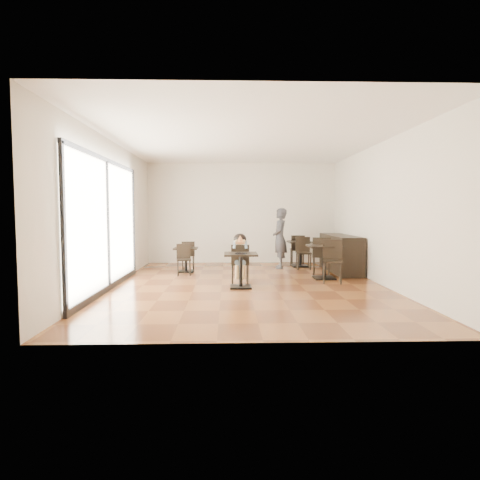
{
  "coord_description": "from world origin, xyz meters",
  "views": [
    {
      "loc": [
        -0.44,
        -8.9,
        1.63
      ],
      "look_at": [
        -0.17,
        0.17,
        1.0
      ],
      "focal_mm": 30.0,
      "sensor_mm": 36.0,
      "label": 1
    }
  ],
  "objects_px": {
    "chair_mid_b": "(333,261)",
    "chair_left_a": "(188,255)",
    "cafe_table_left": "(186,260)",
    "cafe_table_back": "(300,254)",
    "chair_back_a": "(297,250)",
    "child": "(240,259)",
    "child_table": "(241,270)",
    "chair_mid_a": "(321,256)",
    "chair_left_b": "(184,260)",
    "chair_back_b": "(304,253)",
    "child_chair": "(240,264)",
    "adult_patron": "(280,238)",
    "cafe_table_mid": "(324,262)"
  },
  "relations": [
    {
      "from": "chair_mid_a",
      "to": "chair_back_a",
      "type": "relative_size",
      "value": 1.08
    },
    {
      "from": "child",
      "to": "chair_left_b",
      "type": "bearing_deg",
      "value": 139.25
    },
    {
      "from": "chair_back_a",
      "to": "chair_left_b",
      "type": "bearing_deg",
      "value": 34.81
    },
    {
      "from": "child",
      "to": "chair_left_a",
      "type": "bearing_deg",
      "value": 121.42
    },
    {
      "from": "child_chair",
      "to": "chair_left_a",
      "type": "distance_m",
      "value": 2.72
    },
    {
      "from": "chair_mid_a",
      "to": "chair_left_b",
      "type": "relative_size",
      "value": 1.23
    },
    {
      "from": "cafe_table_mid",
      "to": "chair_back_b",
      "type": "xyz_separation_m",
      "value": [
        -0.19,
        1.67,
        0.05
      ]
    },
    {
      "from": "cafe_table_mid",
      "to": "chair_left_a",
      "type": "distance_m",
      "value": 3.92
    },
    {
      "from": "child_chair",
      "to": "chair_left_b",
      "type": "bearing_deg",
      "value": -40.75
    },
    {
      "from": "chair_left_b",
      "to": "chair_back_a",
      "type": "bearing_deg",
      "value": 23.88
    },
    {
      "from": "chair_back_a",
      "to": "chair_left_a",
      "type": "bearing_deg",
      "value": 19.06
    },
    {
      "from": "child_chair",
      "to": "chair_mid_b",
      "type": "xyz_separation_m",
      "value": [
        2.14,
        0.0,
        0.04
      ]
    },
    {
      "from": "adult_patron",
      "to": "chair_back_b",
      "type": "relative_size",
      "value": 1.9
    },
    {
      "from": "child_table",
      "to": "chair_back_b",
      "type": "bearing_deg",
      "value": 55.7
    },
    {
      "from": "cafe_table_back",
      "to": "chair_mid_a",
      "type": "relative_size",
      "value": 0.77
    },
    {
      "from": "chair_mid_b",
      "to": "chair_back_b",
      "type": "height_order",
      "value": "chair_mid_b"
    },
    {
      "from": "child",
      "to": "child_table",
      "type": "bearing_deg",
      "value": -90.0
    },
    {
      "from": "chair_mid_a",
      "to": "chair_left_b",
      "type": "distance_m",
      "value": 3.56
    },
    {
      "from": "chair_mid_a",
      "to": "chair_left_b",
      "type": "xyz_separation_m",
      "value": [
        -3.56,
        0.12,
        -0.09
      ]
    },
    {
      "from": "cafe_table_back",
      "to": "chair_mid_a",
      "type": "xyz_separation_m",
      "value": [
        0.25,
        -1.67,
        0.11
      ]
    },
    {
      "from": "child_table",
      "to": "chair_back_b",
      "type": "height_order",
      "value": "chair_back_b"
    },
    {
      "from": "adult_patron",
      "to": "cafe_table_left",
      "type": "height_order",
      "value": "adult_patron"
    },
    {
      "from": "child_chair",
      "to": "chair_back_a",
      "type": "height_order",
      "value": "chair_back_a"
    },
    {
      "from": "chair_left_b",
      "to": "cafe_table_mid",
      "type": "bearing_deg",
      "value": -18.87
    },
    {
      "from": "chair_left_b",
      "to": "chair_back_b",
      "type": "height_order",
      "value": "chair_back_b"
    },
    {
      "from": "cafe_table_left",
      "to": "cafe_table_back",
      "type": "height_order",
      "value": "cafe_table_back"
    },
    {
      "from": "child_table",
      "to": "chair_mid_b",
      "type": "distance_m",
      "value": 2.21
    },
    {
      "from": "cafe_table_back",
      "to": "chair_mid_b",
      "type": "xyz_separation_m",
      "value": [
        0.25,
        -2.77,
        0.11
      ]
    },
    {
      "from": "chair_back_a",
      "to": "chair_mid_b",
      "type": "bearing_deg",
      "value": 97.36
    },
    {
      "from": "chair_left_a",
      "to": "chair_back_b",
      "type": "xyz_separation_m",
      "value": [
        3.31,
        -0.11,
        0.06
      ]
    },
    {
      "from": "child_chair",
      "to": "child",
      "type": "bearing_deg",
      "value": -0.0
    },
    {
      "from": "chair_left_b",
      "to": "chair_left_a",
      "type": "bearing_deg",
      "value": 82.01
    },
    {
      "from": "cafe_table_left",
      "to": "cafe_table_back",
      "type": "bearing_deg",
      "value": 16.72
    },
    {
      "from": "cafe_table_back",
      "to": "chair_back_a",
      "type": "bearing_deg",
      "value": 90.0
    },
    {
      "from": "child_table",
      "to": "child_chair",
      "type": "distance_m",
      "value": 0.56
    },
    {
      "from": "adult_patron",
      "to": "chair_left_a",
      "type": "relative_size",
      "value": 2.17
    },
    {
      "from": "chair_mid_a",
      "to": "child",
      "type": "bearing_deg",
      "value": 40.67
    },
    {
      "from": "child_chair",
      "to": "chair_mid_a",
      "type": "height_order",
      "value": "chair_mid_a"
    },
    {
      "from": "adult_patron",
      "to": "cafe_table_mid",
      "type": "bearing_deg",
      "value": 26.68
    },
    {
      "from": "child_table",
      "to": "chair_mid_b",
      "type": "relative_size",
      "value": 0.76
    },
    {
      "from": "cafe_table_left",
      "to": "chair_back_b",
      "type": "distance_m",
      "value": 3.34
    },
    {
      "from": "chair_left_a",
      "to": "chair_left_b",
      "type": "bearing_deg",
      "value": 82.01
    },
    {
      "from": "cafe_table_left",
      "to": "chair_left_a",
      "type": "height_order",
      "value": "chair_left_a"
    },
    {
      "from": "chair_mid_b",
      "to": "chair_left_a",
      "type": "bearing_deg",
      "value": 160.34
    },
    {
      "from": "child_chair",
      "to": "child",
      "type": "relative_size",
      "value": 0.79
    },
    {
      "from": "chair_mid_a",
      "to": "chair_left_b",
      "type": "height_order",
      "value": "chair_mid_a"
    },
    {
      "from": "child_table",
      "to": "chair_left_b",
      "type": "distance_m",
      "value": 2.27
    },
    {
      "from": "child_chair",
      "to": "adult_patron",
      "type": "height_order",
      "value": "adult_patron"
    },
    {
      "from": "chair_mid_a",
      "to": "chair_mid_b",
      "type": "distance_m",
      "value": 1.1
    },
    {
      "from": "child",
      "to": "chair_left_b",
      "type": "height_order",
      "value": "child"
    }
  ]
}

